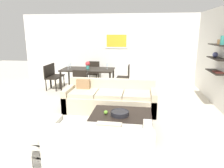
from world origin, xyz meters
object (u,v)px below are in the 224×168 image
(loveseat_white, at_px, (97,147))
(dining_table, at_px, (88,71))
(sofa_beige, at_px, (110,100))
(dining_chair_right_far, at_px, (126,76))
(apple_on_coffee_table, at_px, (106,112))
(dining_chair_left_near, at_px, (50,76))
(coffee_table, at_px, (121,123))
(dining_chair_head, at_px, (93,71))
(wine_glass_left_near, at_px, (68,66))
(centerpiece_vase, at_px, (88,65))
(dining_chair_left_far, at_px, (55,74))
(wine_glass_left_far, at_px, (70,65))
(dining_chair_foot, at_px, (81,81))
(decorative_bowl, at_px, (120,113))
(wine_glass_right_far, at_px, (107,65))

(loveseat_white, height_order, dining_table, loveseat_white)
(sofa_beige, height_order, dining_chair_right_far, dining_chair_right_far)
(apple_on_coffee_table, bearing_deg, dining_chair_left_near, 130.36)
(coffee_table, relative_size, dining_chair_head, 1.40)
(dining_chair_head, bearing_deg, wine_glass_left_near, -124.28)
(dining_chair_right_far, distance_m, centerpiece_vase, 1.39)
(dining_chair_left_far, distance_m, wine_glass_left_far, 0.75)
(dining_chair_left_near, bearing_deg, dining_chair_right_far, 9.13)
(dining_chair_foot, bearing_deg, dining_chair_left_far, 140.44)
(decorative_bowl, height_order, dining_chair_foot, dining_chair_foot)
(dining_table, relative_size, wine_glass_left_far, 10.33)
(loveseat_white, relative_size, dining_chair_left_far, 1.92)
(sofa_beige, height_order, apple_on_coffee_table, sofa_beige)
(dining_chair_left_far, bearing_deg, dining_chair_right_far, -0.00)
(dining_chair_head, distance_m, wine_glass_right_far, 1.09)
(dining_chair_left_far, bearing_deg, loveseat_white, -60.45)
(dining_chair_left_near, bearing_deg, dining_table, 9.13)
(coffee_table, bearing_deg, apple_on_coffee_table, -169.17)
(decorative_bowl, distance_m, apple_on_coffee_table, 0.29)
(sofa_beige, height_order, dining_table, sofa_beige)
(loveseat_white, bearing_deg, dining_table, 105.97)
(centerpiece_vase, bearing_deg, dining_chair_right_far, 10.02)
(dining_chair_right_far, relative_size, dining_chair_left_far, 1.00)
(apple_on_coffee_table, distance_m, wine_glass_left_near, 3.58)
(dining_chair_head, height_order, wine_glass_left_far, wine_glass_left_far)
(dining_chair_left_near, bearing_deg, dining_chair_left_far, 90.00)
(dining_table, distance_m, dining_chair_head, 0.90)
(dining_table, xyz_separation_m, dining_chair_left_far, (-1.32, 0.21, -0.18))
(sofa_beige, bearing_deg, dining_chair_left_near, 144.52)
(dining_chair_left_near, bearing_deg, loveseat_white, -57.95)
(dining_chair_head, xyz_separation_m, centerpiece_vase, (0.01, -0.90, 0.40))
(decorative_bowl, bearing_deg, coffee_table, 72.47)
(sofa_beige, bearing_deg, wine_glass_left_far, 130.76)
(dining_chair_left_near, relative_size, dining_chair_foot, 1.00)
(apple_on_coffee_table, relative_size, centerpiece_vase, 0.32)
(loveseat_white, bearing_deg, dining_chair_head, 103.35)
(dining_chair_left_far, bearing_deg, decorative_bowl, -50.45)
(dining_chair_foot, xyz_separation_m, wine_glass_left_near, (-0.68, 0.76, 0.35))
(loveseat_white, xyz_separation_m, dining_chair_left_near, (-2.54, 4.06, 0.21))
(coffee_table, xyz_separation_m, dining_chair_left_far, (-2.81, 3.30, 0.31))
(dining_chair_left_far, height_order, wine_glass_left_far, wine_glass_left_far)
(sofa_beige, relative_size, dining_chair_left_far, 2.67)
(wine_glass_left_far, distance_m, centerpiece_vase, 0.70)
(wine_glass_left_near, bearing_deg, dining_chair_right_far, 9.35)
(loveseat_white, relative_size, coffee_table, 1.37)
(dining_chair_head, distance_m, dining_chair_left_far, 1.48)
(dining_chair_head, xyz_separation_m, dining_chair_left_far, (-1.32, -0.67, 0.00))
(decorative_bowl, xyz_separation_m, dining_chair_foot, (-1.46, 2.28, 0.08))
(dining_chair_left_near, distance_m, wine_glass_right_far, 2.06)
(wine_glass_left_near, bearing_deg, dining_chair_left_near, -171.54)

